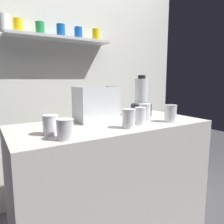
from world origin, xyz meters
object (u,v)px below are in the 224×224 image
at_px(juice_cup_pomegranate_far_left, 51,126).
at_px(juice_cup_mango_left, 65,131).
at_px(carrot_display_bin, 95,111).
at_px(blender_pitcher, 141,101).
at_px(juice_cup_mango_right, 140,117).
at_px(juice_cup_carrot_far_right, 145,113).
at_px(juice_cup_beet_rightmost, 170,114).
at_px(juice_cup_carrot_middle, 129,119).

distance_m(juice_cup_pomegranate_far_left, juice_cup_mango_left, 0.14).
height_order(carrot_display_bin, blender_pitcher, blender_pitcher).
height_order(juice_cup_mango_right, juice_cup_carrot_far_right, juice_cup_carrot_far_right).
bearing_deg(juice_cup_beet_rightmost, blender_pitcher, 91.50).
xyz_separation_m(carrot_display_bin, juice_cup_pomegranate_far_left, (-0.40, -0.24, -0.03)).
bearing_deg(juice_cup_carrot_far_right, carrot_display_bin, 153.59).
xyz_separation_m(juice_cup_mango_left, juice_cup_beet_rightmost, (0.82, 0.05, 0.01)).
xyz_separation_m(juice_cup_pomegranate_far_left, juice_cup_carrot_middle, (0.48, -0.09, 0.01)).
distance_m(juice_cup_carrot_middle, juice_cup_beet_rightmost, 0.38).
relative_size(juice_cup_mango_left, juice_cup_mango_right, 0.90).
bearing_deg(blender_pitcher, carrot_display_bin, -179.54).
height_order(carrot_display_bin, juice_cup_carrot_middle, carrot_display_bin).
bearing_deg(juice_cup_mango_right, juice_cup_carrot_far_right, 39.71).
relative_size(carrot_display_bin, juice_cup_carrot_far_right, 2.42).
xyz_separation_m(carrot_display_bin, juice_cup_carrot_far_right, (0.34, -0.17, -0.02)).
bearing_deg(carrot_display_bin, juice_cup_mango_right, -53.64).
bearing_deg(juice_cup_mango_left, blender_pitcher, 24.79).
relative_size(juice_cup_mango_left, juice_cup_carrot_middle, 0.87).
height_order(blender_pitcher, juice_cup_carrot_far_right, blender_pitcher).
xyz_separation_m(blender_pitcher, juice_cup_beet_rightmost, (0.01, -0.33, -0.07)).
xyz_separation_m(carrot_display_bin, juice_cup_mango_left, (-0.36, -0.37, -0.03)).
xyz_separation_m(juice_cup_carrot_middle, juice_cup_mango_right, (0.13, 0.05, -0.00)).
bearing_deg(juice_cup_mango_right, blender_pitcher, 49.79).
xyz_separation_m(juice_cup_pomegranate_far_left, juice_cup_beet_rightmost, (0.86, -0.09, 0.01)).
bearing_deg(juice_cup_mango_right, juice_cup_beet_rightmost, -9.75).
bearing_deg(carrot_display_bin, juice_cup_carrot_far_right, -26.41).
bearing_deg(blender_pitcher, juice_cup_mango_left, -155.21).
relative_size(carrot_display_bin, blender_pitcher, 0.88).
height_order(carrot_display_bin, juice_cup_carrot_far_right, carrot_display_bin).
distance_m(juice_cup_mango_left, juice_cup_beet_rightmost, 0.82).
relative_size(juice_cup_pomegranate_far_left, juice_cup_mango_left, 1.04).
relative_size(blender_pitcher, juice_cup_carrot_middle, 2.79).
bearing_deg(juice_cup_mango_left, juice_cup_carrot_middle, 5.73).
distance_m(carrot_display_bin, juice_cup_pomegranate_far_left, 0.47).
height_order(juice_cup_mango_left, juice_cup_carrot_far_right, juice_cup_carrot_far_right).
relative_size(carrot_display_bin, juice_cup_pomegranate_far_left, 2.69).
bearing_deg(blender_pitcher, juice_cup_mango_right, -130.21).
height_order(juice_cup_pomegranate_far_left, juice_cup_mango_right, juice_cup_mango_right).
distance_m(carrot_display_bin, juice_cup_beet_rightmost, 0.56).
bearing_deg(juice_cup_mango_right, juice_cup_carrot_middle, -161.06).
relative_size(juice_cup_mango_right, juice_cup_beet_rightmost, 0.95).
relative_size(blender_pitcher, juice_cup_carrot_far_right, 2.75).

